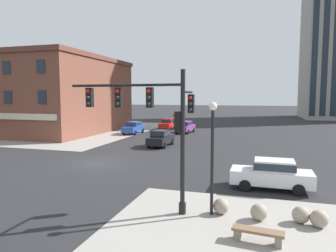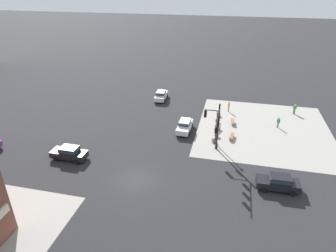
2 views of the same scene
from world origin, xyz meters
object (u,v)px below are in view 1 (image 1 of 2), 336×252
Objects in this scene: street_lamp_corner_near at (212,144)px; car_parked_curb at (134,127)px; bollard_sphere_curb_a at (221,206)px; car_main_mid at (161,137)px; bollard_sphere_curb_b at (259,212)px; bench_near_signal at (258,234)px; bollard_sphere_curb_c at (301,215)px; car_cross_eastbound at (168,123)px; bollard_sphere_curb_d at (319,219)px; traffic_signal_main at (157,119)px; car_main_southbound_far at (272,173)px; car_main_northbound_far at (185,126)px.

street_lamp_corner_near is 30.31m from car_parked_curb.
car_main_mid is at bearing 115.89° from bollard_sphere_curb_a.
bollard_sphere_curb_b is 2.09m from bench_near_signal.
bollard_sphere_curb_b is (1.60, -0.25, 0.00)m from bollard_sphere_curb_a.
car_cross_eastbound is at bearing 114.92° from bollard_sphere_curb_c.
bollard_sphere_curb_d is at bearing -64.32° from car_cross_eastbound.
bollard_sphere_curb_a is 0.16× the size of car_parked_curb.
bollard_sphere_curb_b is (4.47, 0.03, -3.82)m from traffic_signal_main.
bollard_sphere_curb_a is 3.91m from bollard_sphere_curb_d.
car_main_southbound_far reaches higher than bollard_sphere_curb_d.
bollard_sphere_curb_c is 0.16× the size of car_main_mid.
street_lamp_corner_near is at bearing -120.07° from car_main_southbound_far.
traffic_signal_main is 7.22m from bollard_sphere_curb_c.
car_parked_curb is (-16.77, 26.41, 0.57)m from bollard_sphere_curb_b.
traffic_signal_main is 18.30m from car_main_mid.
car_parked_curb is 11.57m from car_main_mid.
car_cross_eastbound is at bearing 111.16° from bench_near_signal.
bollard_sphere_curb_b is 3.43m from street_lamp_corner_near.
street_lamp_corner_near is 18.96m from car_main_mid.
car_main_southbound_far is at bearing -51.15° from car_parked_curb.
bollard_sphere_curb_c is at bearing 1.88° from traffic_signal_main.
street_lamp_corner_near is 5.84m from car_main_southbound_far.
bollard_sphere_curb_a reaches higher than bench_near_signal.
car_main_mid is (-12.11, 17.22, 0.57)m from bollard_sphere_curb_d.
bollard_sphere_curb_a is 0.14× the size of street_lamp_corner_near.
car_main_northbound_far is 5.38m from car_cross_eastbound.
car_main_mid is at bearing -88.92° from car_main_northbound_far.
car_cross_eastbound is at bearing 115.68° from bollard_sphere_curb_d.
car_cross_eastbound is at bearing 66.05° from car_parked_curb.
bench_near_signal is (-2.34, -2.04, -0.03)m from bollard_sphere_curb_d.
car_main_mid reaches higher than bollard_sphere_curb_d.
car_parked_curb is (-17.48, 21.70, 0.00)m from car_main_southbound_far.
bollard_sphere_curb_a is at bearing 5.50° from traffic_signal_main.
traffic_signal_main is 5.88m from bollard_sphere_curb_b.
bollard_sphere_curb_a is 1.00× the size of bollard_sphere_curb_b.
car_main_northbound_far is at bearing 91.08° from car_main_mid.
bollard_sphere_curb_b is at bearing -98.57° from car_main_southbound_far.
bollard_sphere_curb_d reaches higher than bench_near_signal.
car_main_southbound_far is at bearing 81.43° from bollard_sphere_curb_b.
car_cross_eastbound is (-16.02, 33.32, 0.57)m from bollard_sphere_curb_d.
car_main_southbound_far is (0.75, 6.80, 0.59)m from bench_near_signal.
bench_near_signal is at bearing -59.60° from car_parked_curb.
bollard_sphere_curb_d is at bearing -1.21° from street_lamp_corner_near.
car_cross_eastbound is 1.01× the size of car_parked_curb.
traffic_signal_main is at bearing -178.55° from street_lamp_corner_near.
bollard_sphere_curb_a is at bearing 175.54° from bollard_sphere_curb_d.
bollard_sphere_curb_d is at bearing -0.24° from traffic_signal_main.
traffic_signal_main is 9.05× the size of bollard_sphere_curb_a.
bollard_sphere_curb_c is at bearing 53.26° from bench_near_signal.
street_lamp_corner_near is 1.12× the size of car_main_mid.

